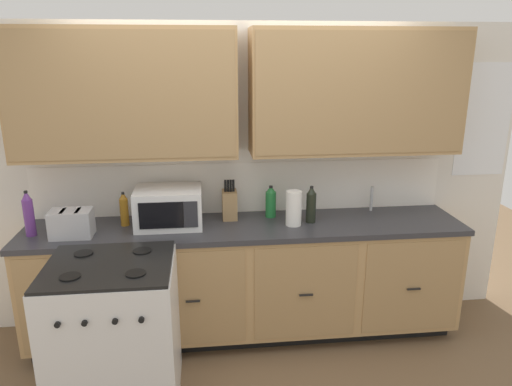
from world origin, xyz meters
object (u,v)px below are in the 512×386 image
at_px(toaster, 72,223).
at_px(bottle_amber, 124,209).
at_px(microwave, 169,207).
at_px(bottle_dark, 311,205).
at_px(bottle_green, 271,202).
at_px(knife_block, 230,204).
at_px(bottle_violet, 29,214).
at_px(paper_towel_roll, 294,208).
at_px(stove_range, 115,333).

xyz_separation_m(toaster, bottle_amber, (0.33, 0.19, 0.03)).
bearing_deg(microwave, bottle_dark, -2.67).
height_order(bottle_amber, bottle_green, bottle_amber).
xyz_separation_m(knife_block, bottle_violet, (-1.40, -0.19, 0.04)).
bearing_deg(toaster, bottle_dark, 3.40).
xyz_separation_m(toaster, paper_towel_roll, (1.56, 0.06, 0.03)).
distance_m(microwave, bottle_dark, 1.05).
height_order(toaster, bottle_green, bottle_green).
bearing_deg(bottle_violet, bottle_amber, 12.25).
xyz_separation_m(knife_block, bottle_green, (0.32, 0.01, 0.01)).
relative_size(microwave, knife_block, 1.55).
bearing_deg(bottle_violet, paper_towel_roll, 0.16).
distance_m(toaster, bottle_green, 1.45).
height_order(stove_range, bottle_violet, bottle_violet).
height_order(paper_towel_roll, bottle_violet, bottle_violet).
height_order(knife_block, bottle_violet, bottle_violet).
relative_size(microwave, paper_towel_roll, 1.85).
bearing_deg(bottle_green, bottle_amber, -176.32).
bearing_deg(stove_range, knife_block, 45.11).
bearing_deg(toaster, knife_block, 12.52).
xyz_separation_m(stove_range, microwave, (0.32, 0.68, 0.59)).
bearing_deg(microwave, bottle_green, 7.83).
bearing_deg(stove_range, microwave, 64.76).
height_order(bottle_dark, bottle_green, bottle_dark).
bearing_deg(bottle_violet, stove_range, -42.68).
xyz_separation_m(paper_towel_roll, bottle_violet, (-1.86, -0.01, 0.03)).
relative_size(stove_range, bottle_green, 3.83).
bearing_deg(toaster, bottle_violet, 170.13).
xyz_separation_m(stove_range, bottle_violet, (-0.63, 0.58, 0.61)).
bearing_deg(stove_range, toaster, 122.45).
xyz_separation_m(bottle_dark, bottle_green, (-0.28, 0.15, -0.02)).
relative_size(microwave, bottle_dark, 1.71).
bearing_deg(knife_block, bottle_green, 1.88).
height_order(bottle_green, bottle_violet, bottle_violet).
relative_size(knife_block, bottle_dark, 1.11).
bearing_deg(knife_block, stove_range, -134.89).
relative_size(toaster, bottle_dark, 1.00).
relative_size(toaster, bottle_violet, 0.86).
distance_m(knife_block, bottle_amber, 0.78).
bearing_deg(bottle_amber, bottle_green, 3.68).
bearing_deg(paper_towel_roll, bottle_violet, -179.84).
height_order(stove_range, toaster, toaster).
bearing_deg(bottle_dark, microwave, 177.33).
bearing_deg(bottle_dark, paper_towel_roll, -162.03).
distance_m(microwave, bottle_amber, 0.33).
distance_m(stove_range, toaster, 0.83).
relative_size(bottle_green, bottle_violet, 0.77).
relative_size(bottle_dark, bottle_green, 1.13).
relative_size(microwave, bottle_amber, 1.88).
height_order(bottle_dark, bottle_amber, bottle_dark).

